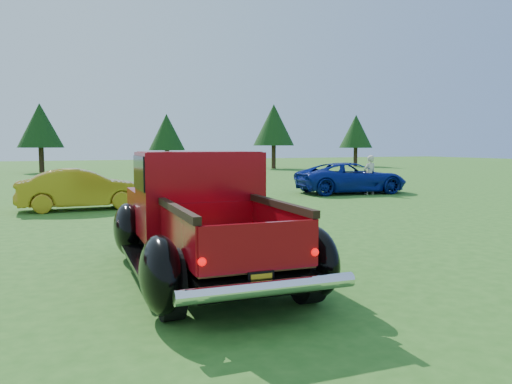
{
  "coord_description": "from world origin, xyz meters",
  "views": [
    {
      "loc": [
        -3.5,
        -8.38,
        1.99
      ],
      "look_at": [
        0.32,
        0.2,
        1.11
      ],
      "focal_mm": 35.0,
      "sensor_mm": 36.0,
      "label": 1
    }
  ],
  "objects_px": {
    "tree_mid_left": "(40,126)",
    "tree_east": "(274,125)",
    "tree_far_east": "(356,131)",
    "show_car_blue": "(351,178)",
    "show_car_yellow": "(82,189)",
    "spectator": "(370,175)",
    "tree_mid_right": "(167,132)",
    "show_car_grey": "(206,183)",
    "pickup_truck": "(199,215)"
  },
  "relations": [
    {
      "from": "tree_mid_left",
      "to": "tree_east",
      "type": "bearing_deg",
      "value": -4.76
    },
    {
      "from": "tree_far_east",
      "to": "show_car_blue",
      "type": "distance_m",
      "value": 26.76
    },
    {
      "from": "show_car_yellow",
      "to": "show_car_blue",
      "type": "bearing_deg",
      "value": -83.1
    },
    {
      "from": "tree_mid_left",
      "to": "spectator",
      "type": "height_order",
      "value": "tree_mid_left"
    },
    {
      "from": "tree_mid_left",
      "to": "tree_mid_right",
      "type": "relative_size",
      "value": 1.14
    },
    {
      "from": "show_car_yellow",
      "to": "tree_east",
      "type": "bearing_deg",
      "value": -37.0
    },
    {
      "from": "tree_mid_left",
      "to": "tree_far_east",
      "type": "bearing_deg",
      "value": -1.06
    },
    {
      "from": "show_car_grey",
      "to": "spectator",
      "type": "height_order",
      "value": "spectator"
    },
    {
      "from": "show_car_blue",
      "to": "show_car_yellow",
      "type": "bearing_deg",
      "value": 102.97
    },
    {
      "from": "tree_far_east",
      "to": "show_car_yellow",
      "type": "height_order",
      "value": "tree_far_east"
    },
    {
      "from": "pickup_truck",
      "to": "show_car_yellow",
      "type": "bearing_deg",
      "value": 99.75
    },
    {
      "from": "show_car_yellow",
      "to": "spectator",
      "type": "xyz_separation_m",
      "value": [
        11.03,
        0.29,
        0.16
      ]
    },
    {
      "from": "show_car_grey",
      "to": "show_car_blue",
      "type": "height_order",
      "value": "show_car_blue"
    },
    {
      "from": "tree_far_east",
      "to": "spectator",
      "type": "height_order",
      "value": "tree_far_east"
    },
    {
      "from": "tree_mid_right",
      "to": "show_car_yellow",
      "type": "relative_size",
      "value": 1.15
    },
    {
      "from": "show_car_grey",
      "to": "pickup_truck",
      "type": "bearing_deg",
      "value": 167.49
    },
    {
      "from": "tree_mid_right",
      "to": "tree_far_east",
      "type": "relative_size",
      "value": 0.92
    },
    {
      "from": "tree_mid_left",
      "to": "show_car_yellow",
      "type": "bearing_deg",
      "value": -87.93
    },
    {
      "from": "tree_mid_left",
      "to": "tree_east",
      "type": "height_order",
      "value": "tree_east"
    },
    {
      "from": "tree_mid_left",
      "to": "tree_far_east",
      "type": "height_order",
      "value": "tree_mid_left"
    },
    {
      "from": "tree_far_east",
      "to": "show_car_blue",
      "type": "relative_size",
      "value": 1.05
    },
    {
      "from": "pickup_truck",
      "to": "tree_mid_right",
      "type": "bearing_deg",
      "value": 80.13
    },
    {
      "from": "tree_east",
      "to": "pickup_truck",
      "type": "xyz_separation_m",
      "value": [
        -16.15,
        -30.41,
        -2.76
      ]
    },
    {
      "from": "tree_mid_left",
      "to": "show_car_blue",
      "type": "height_order",
      "value": "tree_mid_left"
    },
    {
      "from": "show_car_blue",
      "to": "tree_mid_right",
      "type": "bearing_deg",
      "value": 14.17
    },
    {
      "from": "show_car_yellow",
      "to": "show_car_grey",
      "type": "relative_size",
      "value": 0.92
    },
    {
      "from": "tree_far_east",
      "to": "show_car_grey",
      "type": "bearing_deg",
      "value": -135.32
    },
    {
      "from": "tree_east",
      "to": "tree_far_east",
      "type": "distance_m",
      "value": 9.06
    },
    {
      "from": "show_car_yellow",
      "to": "show_car_blue",
      "type": "relative_size",
      "value": 0.84
    },
    {
      "from": "tree_far_east",
      "to": "tree_east",
      "type": "bearing_deg",
      "value": -173.66
    },
    {
      "from": "tree_mid_left",
      "to": "show_car_yellow",
      "type": "distance_m",
      "value": 23.37
    },
    {
      "from": "tree_mid_left",
      "to": "tree_mid_right",
      "type": "distance_m",
      "value": 9.06
    },
    {
      "from": "show_car_blue",
      "to": "spectator",
      "type": "distance_m",
      "value": 0.84
    },
    {
      "from": "tree_mid_left",
      "to": "show_car_yellow",
      "type": "relative_size",
      "value": 1.31
    },
    {
      "from": "tree_mid_right",
      "to": "pickup_truck",
      "type": "height_order",
      "value": "tree_mid_right"
    },
    {
      "from": "tree_east",
      "to": "show_car_grey",
      "type": "distance_m",
      "value": 24.38
    },
    {
      "from": "tree_east",
      "to": "tree_far_east",
      "type": "xyz_separation_m",
      "value": [
        9.0,
        1.0,
        -0.41
      ]
    },
    {
      "from": "tree_mid_left",
      "to": "tree_mid_right",
      "type": "height_order",
      "value": "tree_mid_left"
    },
    {
      "from": "tree_mid_left",
      "to": "spectator",
      "type": "relative_size",
      "value": 3.16
    },
    {
      "from": "pickup_truck",
      "to": "show_car_yellow",
      "type": "xyz_separation_m",
      "value": [
        -1.01,
        8.72,
        -0.27
      ]
    },
    {
      "from": "tree_mid_right",
      "to": "show_car_blue",
      "type": "relative_size",
      "value": 0.96
    },
    {
      "from": "tree_far_east",
      "to": "spectator",
      "type": "distance_m",
      "value": 27.14
    },
    {
      "from": "show_car_grey",
      "to": "spectator",
      "type": "distance_m",
      "value": 6.71
    },
    {
      "from": "tree_mid_left",
      "to": "pickup_truck",
      "type": "bearing_deg",
      "value": -86.69
    },
    {
      "from": "tree_mid_left",
      "to": "show_car_yellow",
      "type": "xyz_separation_m",
      "value": [
        0.84,
        -23.19,
        -2.75
      ]
    },
    {
      "from": "tree_mid_left",
      "to": "show_car_grey",
      "type": "distance_m",
      "value": 22.82
    },
    {
      "from": "tree_far_east",
      "to": "tree_mid_right",
      "type": "bearing_deg",
      "value": -178.41
    },
    {
      "from": "tree_mid_right",
      "to": "show_car_blue",
      "type": "bearing_deg",
      "value": -83.26
    },
    {
      "from": "show_car_blue",
      "to": "pickup_truck",
      "type": "bearing_deg",
      "value": 142.72
    },
    {
      "from": "pickup_truck",
      "to": "show_car_blue",
      "type": "xyz_separation_m",
      "value": [
        9.65,
        9.75,
        -0.26
      ]
    }
  ]
}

